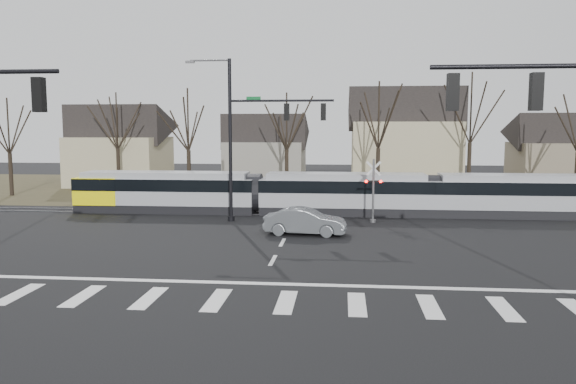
{
  "coord_description": "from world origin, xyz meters",
  "views": [
    {
      "loc": [
        3.07,
        -22.45,
        5.88
      ],
      "look_at": [
        0.0,
        9.0,
        2.3
      ],
      "focal_mm": 35.0,
      "sensor_mm": 36.0,
      "label": 1
    }
  ],
  "objects": [
    {
      "name": "house_a",
      "position": [
        -20.0,
        34.0,
        4.46
      ],
      "size": [
        9.72,
        8.64,
        8.6
      ],
      "color": "tan",
      "rests_on": "ground"
    },
    {
      "name": "rail_crossing_signal",
      "position": [
        5.0,
        12.79,
        1.89
      ],
      "size": [
        1.08,
        0.36,
        4.0
      ],
      "color": "#59595B",
      "rests_on": "ground"
    },
    {
      "name": "lane_dashes",
      "position": [
        0.0,
        16.0,
        0.01
      ],
      "size": [
        0.18,
        30.0,
        0.01
      ],
      "color": "silver",
      "rests_on": "ground"
    },
    {
      "name": "sedan",
      "position": [
        1.03,
        8.27,
        0.74
      ],
      "size": [
        2.44,
        4.82,
        1.49
      ],
      "primitive_type": "imported",
      "rotation": [
        0.0,
        0.0,
        1.47
      ],
      "color": "#575B60",
      "rests_on": "ground"
    },
    {
      "name": "signal_pole_far",
      "position": [
        -2.41,
        12.5,
        5.7
      ],
      "size": [
        9.28,
        0.44,
        10.2
      ],
      "color": "black",
      "rests_on": "ground"
    },
    {
      "name": "tram",
      "position": [
        3.12,
        16.0,
        1.55
      ],
      "size": [
        37.43,
        2.78,
        2.84
      ],
      "color": "gray",
      "rests_on": "ground"
    },
    {
      "name": "stop_line",
      "position": [
        0.0,
        -1.8,
        0.01
      ],
      "size": [
        28.0,
        0.35,
        0.01
      ],
      "primitive_type": "cube",
      "color": "silver",
      "rests_on": "ground"
    },
    {
      "name": "house_b",
      "position": [
        -5.0,
        36.0,
        3.97
      ],
      "size": [
        8.64,
        7.56,
        7.65
      ],
      "color": "slate",
      "rests_on": "ground"
    },
    {
      "name": "house_d",
      "position": [
        24.0,
        35.0,
        3.97
      ],
      "size": [
        8.64,
        7.56,
        7.65
      ],
      "color": "#6B614F",
      "rests_on": "ground"
    },
    {
      "name": "rail_pair",
      "position": [
        0.0,
        15.8,
        0.03
      ],
      "size": [
        90.0,
        1.52,
        0.06
      ],
      "color": "#59595E",
      "rests_on": "ground"
    },
    {
      "name": "grass_verge",
      "position": [
        0.0,
        32.0,
        0.01
      ],
      "size": [
        140.0,
        28.0,
        0.01
      ],
      "primitive_type": "cube",
      "color": "#38331E",
      "rests_on": "ground"
    },
    {
      "name": "house_c",
      "position": [
        9.0,
        33.0,
        5.23
      ],
      "size": [
        10.8,
        8.64,
        10.1
      ],
      "color": "tan",
      "rests_on": "ground"
    },
    {
      "name": "crosswalk",
      "position": [
        0.0,
        -4.0,
        0.01
      ],
      "size": [
        27.0,
        2.6,
        0.01
      ],
      "color": "silver",
      "rests_on": "ground"
    },
    {
      "name": "tree_row",
      "position": [
        2.0,
        26.0,
        5.0
      ],
      "size": [
        59.2,
        7.2,
        10.0
      ],
      "color": "black",
      "rests_on": "ground"
    },
    {
      "name": "ground",
      "position": [
        0.0,
        0.0,
        0.0
      ],
      "size": [
        140.0,
        140.0,
        0.0
      ],
      "primitive_type": "plane",
      "color": "black"
    }
  ]
}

